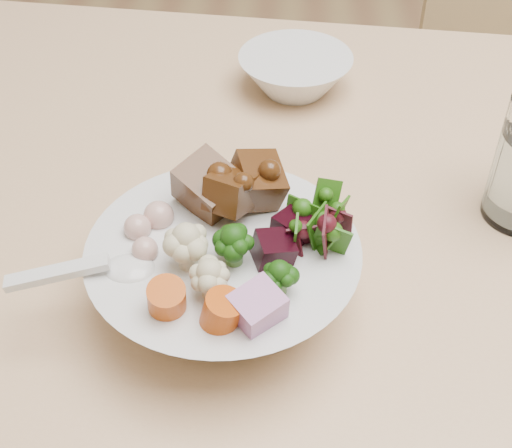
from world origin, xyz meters
name	(u,v)px	position (x,y,z in m)	size (l,w,h in m)	color
food_bowl	(226,270)	(-0.59, -0.12, 0.74)	(0.22, 0.22, 0.12)	silver
soup_spoon	(111,271)	(-0.67, -0.15, 0.76)	(0.12, 0.05, 0.02)	silver
side_bowl	(295,73)	(-0.53, 0.22, 0.72)	(0.13, 0.13, 0.04)	silver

